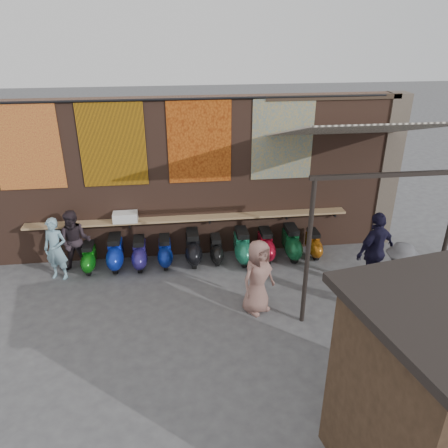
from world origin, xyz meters
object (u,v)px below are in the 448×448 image
(shopper_navy, at_px, (375,251))
(scooter_stool_1, at_px, (115,253))
(shelf_box, at_px, (125,217))
(scooter_stool_5, at_px, (216,250))
(scooter_stool_6, at_px, (242,247))
(shopper_grey, at_px, (397,281))
(scooter_stool_0, at_px, (89,258))
(scooter_stool_7, at_px, (266,245))
(scooter_stool_4, at_px, (193,248))
(scooter_stool_2, at_px, (140,253))
(shopper_tan, at_px, (258,277))
(diner_right, at_px, (75,242))
(diner_left, at_px, (56,249))
(scooter_stool_8, at_px, (291,243))
(scooter_stool_9, at_px, (313,244))
(scooter_stool_3, at_px, (165,252))

(shopper_navy, bearing_deg, scooter_stool_1, -39.24)
(shelf_box, xyz_separation_m, scooter_stool_5, (2.19, -0.27, -0.91))
(scooter_stool_6, relative_size, shopper_grey, 0.52)
(scooter_stool_0, bearing_deg, shopper_grey, -22.58)
(scooter_stool_5, height_order, scooter_stool_7, scooter_stool_7)
(scooter_stool_4, distance_m, scooter_stool_6, 1.23)
(shopper_grey, bearing_deg, scooter_stool_1, 2.52)
(shelf_box, height_order, scooter_stool_7, shelf_box)
(scooter_stool_2, distance_m, shopper_tan, 3.33)
(diner_right, relative_size, shopper_navy, 0.85)
(scooter_stool_0, height_order, scooter_stool_6, scooter_stool_6)
(scooter_stool_6, height_order, shopper_navy, shopper_navy)
(shopper_navy, bearing_deg, scooter_stool_6, -52.89)
(shelf_box, bearing_deg, diner_left, -160.03)
(scooter_stool_5, bearing_deg, shelf_box, 172.95)
(scooter_stool_1, height_order, scooter_stool_5, scooter_stool_1)
(scooter_stool_0, relative_size, shopper_tan, 0.44)
(scooter_stool_0, xyz_separation_m, scooter_stool_8, (5.06, -0.01, 0.07))
(diner_left, bearing_deg, scooter_stool_6, 20.31)
(shelf_box, xyz_separation_m, shopper_grey, (5.54, -2.99, -0.39))
(scooter_stool_8, bearing_deg, shopper_grey, -62.17)
(shopper_tan, bearing_deg, scooter_stool_8, 25.20)
(scooter_stool_0, height_order, shopper_grey, shopper_grey)
(scooter_stool_4, height_order, scooter_stool_9, scooter_stool_4)
(scooter_stool_2, relative_size, scooter_stool_6, 0.90)
(scooter_stool_2, relative_size, scooter_stool_3, 1.02)
(scooter_stool_0, height_order, scooter_stool_2, scooter_stool_2)
(scooter_stool_2, relative_size, shopper_navy, 0.42)
(scooter_stool_8, bearing_deg, diner_left, -177.30)
(scooter_stool_7, bearing_deg, scooter_stool_1, 179.48)
(shelf_box, relative_size, diner_left, 0.38)
(scooter_stool_7, height_order, shopper_grey, shopper_grey)
(scooter_stool_1, relative_size, scooter_stool_2, 1.08)
(scooter_stool_6, bearing_deg, scooter_stool_3, 178.02)
(scooter_stool_6, height_order, scooter_stool_8, scooter_stool_6)
(scooter_stool_8, bearing_deg, scooter_stool_2, 180.00)
(scooter_stool_2, height_order, scooter_stool_8, scooter_stool_8)
(diner_left, distance_m, diner_right, 0.48)
(scooter_stool_9, bearing_deg, scooter_stool_4, 179.39)
(scooter_stool_7, bearing_deg, scooter_stool_4, 179.14)
(scooter_stool_5, bearing_deg, diner_right, -179.51)
(scooter_stool_3, bearing_deg, diner_left, -173.24)
(shopper_tan, bearing_deg, scooter_stool_2, 106.99)
(scooter_stool_1, xyz_separation_m, scooter_stool_7, (3.76, -0.03, -0.02))
(diner_right, bearing_deg, scooter_stool_7, 2.03)
(scooter_stool_9, xyz_separation_m, shopper_tan, (-1.91, -2.13, 0.48))
(scooter_stool_7, bearing_deg, scooter_stool_6, -174.45)
(scooter_stool_3, bearing_deg, shopper_tan, -48.39)
(scooter_stool_2, relative_size, diner_left, 0.51)
(scooter_stool_0, height_order, scooter_stool_5, scooter_stool_0)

